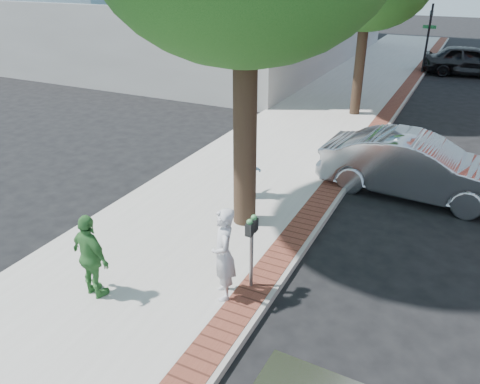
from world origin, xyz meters
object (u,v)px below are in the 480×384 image
Objects in this scene: parking_meter at (252,238)px; bg_car at (470,61)px; person_officer at (249,167)px; sedan_silver at (416,167)px; person_green at (91,257)px; person_gray at (224,254)px.

bg_car is at bearing 83.55° from parking_meter.
sedan_silver is (3.81, 2.28, -0.14)m from person_officer.
parking_meter is 2.86m from person_green.
sedan_silver reaches higher than parking_meter.
sedan_silver is 1.01× the size of bg_car.
person_gray is 1.09× the size of person_officer.
person_green is at bearing 151.56° from sedan_silver.
person_gray reaches higher than parking_meter.
person_gray is 4.20m from person_officer.
person_green is at bearing -148.27° from parking_meter.
person_green is 0.33× the size of bg_car.
person_officer is 4.45m from sedan_silver.
person_gray is (-0.32, -0.47, -0.17)m from parking_meter.
parking_meter is 3.90m from person_officer.
person_gray is 23.83m from bg_car.
person_gray is 0.36× the size of sedan_silver.
person_green reaches higher than person_officer.
parking_meter is at bearing 163.47° from sedan_silver.
person_officer is at bearing 124.33° from sedan_silver.
bg_car reaches higher than parking_meter.
person_gray is 6.70m from sedan_silver.
person_officer reaches higher than bg_car.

